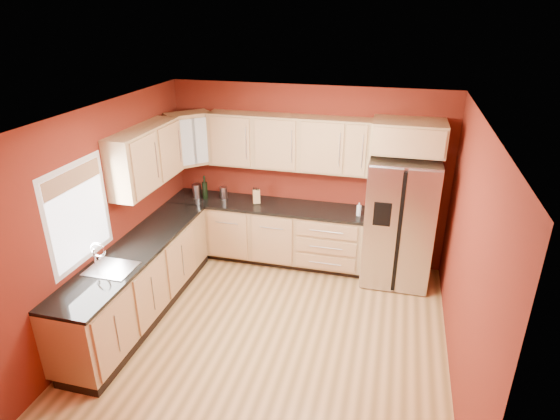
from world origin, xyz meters
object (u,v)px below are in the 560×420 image
(wine_bottle_a, at_px, (205,187))
(knife_block, at_px, (256,196))
(canister_left, at_px, (197,191))
(soap_dispenser, at_px, (359,209))
(refrigerator, at_px, (399,221))

(wine_bottle_a, bearing_deg, knife_block, 1.97)
(canister_left, height_order, soap_dispenser, canister_left)
(soap_dispenser, bearing_deg, knife_block, 176.84)
(knife_block, xyz_separation_m, soap_dispenser, (1.49, -0.08, -0.01))
(knife_block, bearing_deg, soap_dispenser, -24.63)
(wine_bottle_a, bearing_deg, soap_dispenser, -1.38)
(refrigerator, relative_size, wine_bottle_a, 5.02)
(wine_bottle_a, bearing_deg, refrigerator, -0.95)
(knife_block, height_order, soap_dispenser, knife_block)
(wine_bottle_a, height_order, soap_dispenser, wine_bottle_a)
(knife_block, relative_size, soap_dispenser, 1.08)
(knife_block, distance_m, soap_dispenser, 1.50)
(refrigerator, distance_m, soap_dispenser, 0.56)
(canister_left, relative_size, soap_dispenser, 1.13)
(refrigerator, distance_m, wine_bottle_a, 2.85)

